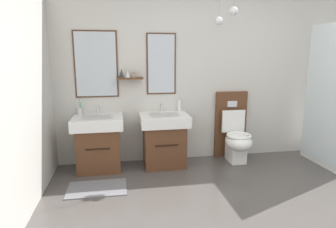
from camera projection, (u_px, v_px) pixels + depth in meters
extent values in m
cube|color=beige|center=(213.00, 72.00, 4.25)|extent=(4.79, 0.12, 2.57)
cube|color=#4C301E|center=(96.00, 64.00, 3.88)|extent=(0.58, 0.02, 0.90)
cube|color=silver|center=(96.00, 64.00, 3.87)|extent=(0.54, 0.01, 0.86)
cube|color=#4C301E|center=(161.00, 64.00, 4.03)|extent=(0.41, 0.02, 0.85)
cube|color=silver|center=(161.00, 64.00, 4.02)|extent=(0.37, 0.01, 0.81)
cube|color=#56331E|center=(130.00, 78.00, 3.92)|extent=(0.36, 0.14, 0.02)
cone|color=#333338|center=(121.00, 73.00, 3.88)|extent=(0.07, 0.07, 0.12)
cone|color=white|center=(128.00, 74.00, 3.90)|extent=(0.07, 0.07, 0.09)
cylinder|color=gray|center=(134.00, 75.00, 3.91)|extent=(0.05, 0.05, 0.07)
sphere|color=silver|center=(234.00, 11.00, 3.74)|extent=(0.12, 0.12, 0.12)
sphere|color=silver|center=(219.00, 21.00, 3.69)|extent=(0.11, 0.11, 0.11)
cube|color=slate|center=(97.00, 188.00, 3.35)|extent=(0.68, 0.44, 0.01)
cube|color=#56331E|center=(99.00, 148.00, 3.89)|extent=(0.56, 0.48, 0.58)
cube|color=black|center=(98.00, 149.00, 3.64)|extent=(0.31, 0.01, 0.02)
cube|color=white|center=(98.00, 122.00, 3.82)|extent=(0.66, 0.54, 0.15)
cube|color=silver|center=(97.00, 118.00, 3.78)|extent=(0.41, 0.30, 0.03)
cylinder|color=silver|center=(98.00, 110.00, 4.00)|extent=(0.03, 0.03, 0.11)
cylinder|color=silver|center=(98.00, 107.00, 3.94)|extent=(0.02, 0.11, 0.02)
cube|color=#56331E|center=(164.00, 145.00, 4.04)|extent=(0.56, 0.48, 0.58)
cube|color=black|center=(167.00, 146.00, 3.79)|extent=(0.31, 0.01, 0.02)
cube|color=white|center=(164.00, 120.00, 3.97)|extent=(0.66, 0.54, 0.15)
cube|color=silver|center=(164.00, 116.00, 3.92)|extent=(0.41, 0.30, 0.03)
cylinder|color=silver|center=(161.00, 108.00, 4.15)|extent=(0.03, 0.03, 0.11)
cylinder|color=silver|center=(162.00, 105.00, 4.09)|extent=(0.02, 0.11, 0.02)
cube|color=#56331E|center=(230.00, 124.00, 4.38)|extent=(0.48, 0.10, 1.00)
cube|color=silver|center=(232.00, 104.00, 4.26)|extent=(0.15, 0.01, 0.09)
cube|color=white|center=(236.00, 150.00, 4.19)|extent=(0.22, 0.30, 0.34)
ellipsoid|color=white|center=(239.00, 142.00, 4.08)|extent=(0.37, 0.46, 0.24)
torus|color=white|center=(239.00, 136.00, 4.06)|extent=(0.35, 0.35, 0.04)
cube|color=white|center=(233.00, 121.00, 4.24)|extent=(0.35, 0.03, 0.33)
cylinder|color=silver|center=(80.00, 111.00, 3.93)|extent=(0.07, 0.07, 0.09)
cylinder|color=#33B266|center=(80.00, 107.00, 3.92)|extent=(0.03, 0.03, 0.17)
cube|color=white|center=(81.00, 101.00, 3.91)|extent=(0.02, 0.02, 0.03)
cylinder|color=white|center=(78.00, 107.00, 3.91)|extent=(0.02, 0.04, 0.17)
cube|color=white|center=(77.00, 101.00, 3.91)|extent=(0.01, 0.02, 0.03)
cylinder|color=white|center=(179.00, 106.00, 4.17)|extent=(0.06, 0.06, 0.16)
cylinder|color=silver|center=(179.00, 99.00, 4.15)|extent=(0.02, 0.02, 0.04)
cube|color=silver|center=(326.00, 95.00, 3.89)|extent=(0.02, 0.85, 1.90)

